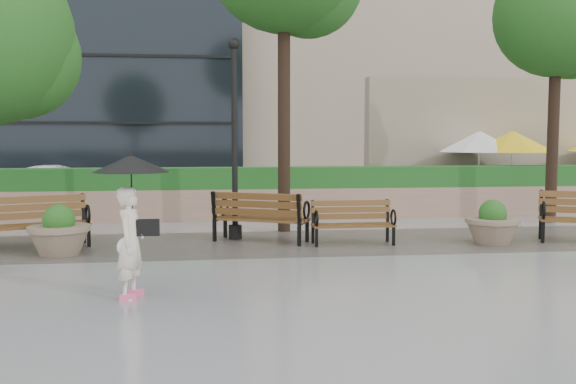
{
  "coord_description": "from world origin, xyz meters",
  "views": [
    {
      "loc": [
        -0.5,
        -9.77,
        2.17
      ],
      "look_at": [
        1.04,
        2.34,
        1.1
      ],
      "focal_mm": 40.0,
      "sensor_mm": 36.0,
      "label": 1
    }
  ],
  "objects": [
    {
      "name": "cafe_wall",
      "position": [
        9.5,
        10.0,
        2.0
      ],
      "size": [
        10.0,
        0.6,
        4.0
      ],
      "primitive_type": "cube",
      "color": "tan",
      "rests_on": "ground"
    },
    {
      "name": "ground",
      "position": [
        0.0,
        0.0,
        0.0
      ],
      "size": [
        100.0,
        100.0,
        0.0
      ],
      "primitive_type": "plane",
      "color": "gray",
      "rests_on": "ground"
    },
    {
      "name": "tree_2",
      "position": [
        8.25,
        5.43,
        5.01
      ],
      "size": [
        3.22,
        3.08,
        6.7
      ],
      "color": "black",
      "rests_on": "ground"
    },
    {
      "name": "patio_umb_white",
      "position": [
        7.59,
        8.55,
        1.99
      ],
      "size": [
        2.5,
        2.5,
        2.3
      ],
      "color": "black",
      "rests_on": "ground"
    },
    {
      "name": "bench_3",
      "position": [
        2.38,
        2.64,
        0.26
      ],
      "size": [
        1.64,
        0.66,
        0.87
      ],
      "rotation": [
        0.0,
        0.0,
        -0.01
      ],
      "color": "brown",
      "rests_on": "ground"
    },
    {
      "name": "bench_2",
      "position": [
        0.58,
        3.19,
        0.31
      ],
      "size": [
        2.05,
        1.52,
        1.03
      ],
      "rotation": [
        0.0,
        0.0,
        2.69
      ],
      "color": "brown",
      "rests_on": "ground"
    },
    {
      "name": "cobble_strip",
      "position": [
        0.0,
        3.0,
        0.01
      ],
      "size": [
        28.0,
        3.2,
        0.01
      ],
      "primitive_type": "cube",
      "color": "#383330",
      "rests_on": "ground"
    },
    {
      "name": "hedge_wall",
      "position": [
        0.0,
        7.0,
        0.66
      ],
      "size": [
        24.0,
        0.8,
        1.35
      ],
      "color": "tan",
      "rests_on": "ground"
    },
    {
      "name": "patio_umb_yellow_a",
      "position": [
        8.45,
        8.18,
        1.99
      ],
      "size": [
        2.5,
        2.5,
        2.3
      ],
      "color": "black",
      "rests_on": "ground"
    },
    {
      "name": "pedestrian",
      "position": [
        -1.51,
        -1.08,
        1.16
      ],
      "size": [
        1.04,
        1.04,
        1.91
      ],
      "rotation": [
        0.0,
        0.0,
        1.3
      ],
      "color": "#EEE0C8",
      "rests_on": "ground"
    },
    {
      "name": "lamppost",
      "position": [
        0.08,
        3.61,
        1.84
      ],
      "size": [
        0.28,
        0.28,
        4.17
      ],
      "color": "black",
      "rests_on": "ground"
    },
    {
      "name": "cafe_hedge",
      "position": [
        9.0,
        7.8,
        0.45
      ],
      "size": [
        8.0,
        0.5,
        0.9
      ],
      "primitive_type": "cube",
      "color": "#1C521B",
      "rests_on": "ground"
    },
    {
      "name": "planter_left",
      "position": [
        -3.18,
        2.22,
        0.36
      ],
      "size": [
        1.11,
        1.11,
        0.93
      ],
      "color": "#7F6B56",
      "rests_on": "ground"
    },
    {
      "name": "asphalt_street",
      "position": [
        0.0,
        11.0,
        0.0
      ],
      "size": [
        40.0,
        7.0,
        0.0
      ],
      "primitive_type": "cube",
      "color": "black",
      "rests_on": "ground"
    },
    {
      "name": "bench_1",
      "position": [
        -3.73,
        2.94,
        0.3
      ],
      "size": [
        2.0,
        1.35,
        1.0
      ],
      "rotation": [
        0.0,
        0.0,
        0.36
      ],
      "color": "brown",
      "rests_on": "ground"
    },
    {
      "name": "planter_right",
      "position": [
        5.18,
        2.36,
        0.35
      ],
      "size": [
        1.07,
        1.07,
        0.9
      ],
      "color": "#7F6B56",
      "rests_on": "ground"
    },
    {
      "name": "car_right",
      "position": [
        -4.86,
        10.18,
        0.64
      ],
      "size": [
        4.05,
        1.95,
        1.28
      ],
      "primitive_type": "imported",
      "rotation": [
        0.0,
        0.0,
        1.73
      ],
      "color": "silver",
      "rests_on": "ground"
    }
  ]
}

